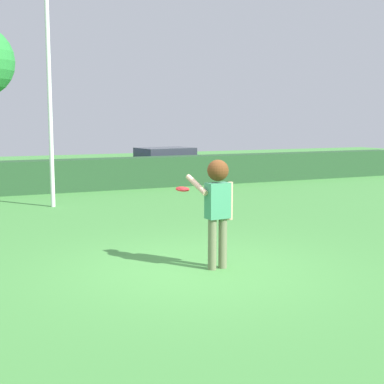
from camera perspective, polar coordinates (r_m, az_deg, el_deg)
ground_plane at (r=9.12m, az=0.25°, el=-7.96°), size 60.00×60.00×0.00m
person at (r=8.94m, az=2.64°, el=-0.75°), size 0.60×0.74×1.79m
frisbee at (r=9.37m, az=-0.99°, el=0.30°), size 0.23×0.23×0.06m
lamppost at (r=15.82m, az=-14.51°, el=10.71°), size 0.24×0.24×6.13m
hedge_row at (r=19.17m, az=-13.36°, el=1.64°), size 28.58×0.90×1.08m
parked_car_blue at (r=23.25m, az=-2.79°, el=3.20°), size 4.39×2.27×1.25m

